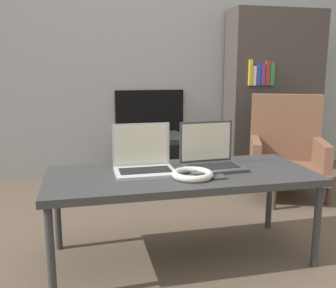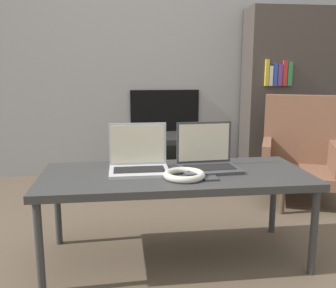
{
  "view_description": "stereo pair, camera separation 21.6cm",
  "coord_description": "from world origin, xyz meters",
  "px_view_note": "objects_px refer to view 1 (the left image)",
  "views": [
    {
      "loc": [
        -0.48,
        -1.46,
        0.98
      ],
      "look_at": [
        0.0,
        0.61,
        0.55
      ],
      "focal_mm": 40.0,
      "sensor_mm": 36.0,
      "label": 1
    },
    {
      "loc": [
        -0.26,
        -1.49,
        0.98
      ],
      "look_at": [
        0.0,
        0.61,
        0.55
      ],
      "focal_mm": 40.0,
      "sensor_mm": 36.0,
      "label": 2
    }
  ],
  "objects_px": {
    "phone": "(216,175)",
    "tv": "(155,158)",
    "headphones": "(192,174)",
    "laptop_left": "(144,161)",
    "laptop_right": "(211,157)",
    "armchair": "(286,148)"
  },
  "relations": [
    {
      "from": "armchair",
      "to": "laptop_left",
      "type": "bearing_deg",
      "value": -125.92
    },
    {
      "from": "headphones",
      "to": "tv",
      "type": "xyz_separation_m",
      "value": [
        0.11,
        1.54,
        -0.28
      ]
    },
    {
      "from": "laptop_left",
      "to": "tv",
      "type": "xyz_separation_m",
      "value": [
        0.32,
        1.37,
        -0.32
      ]
    },
    {
      "from": "headphones",
      "to": "tv",
      "type": "relative_size",
      "value": 0.39
    },
    {
      "from": "headphones",
      "to": "phone",
      "type": "relative_size",
      "value": 1.57
    },
    {
      "from": "laptop_right",
      "to": "tv",
      "type": "xyz_separation_m",
      "value": [
        -0.04,
        1.37,
        -0.32
      ]
    },
    {
      "from": "laptop_right",
      "to": "phone",
      "type": "height_order",
      "value": "laptop_right"
    },
    {
      "from": "laptop_left",
      "to": "headphones",
      "type": "xyz_separation_m",
      "value": [
        0.21,
        -0.17,
        -0.04
      ]
    },
    {
      "from": "headphones",
      "to": "tv",
      "type": "distance_m",
      "value": 1.57
    },
    {
      "from": "headphones",
      "to": "armchair",
      "type": "distance_m",
      "value": 1.4
    },
    {
      "from": "laptop_right",
      "to": "headphones",
      "type": "bearing_deg",
      "value": -135.76
    },
    {
      "from": "laptop_right",
      "to": "laptop_left",
      "type": "bearing_deg",
      "value": 176.4
    },
    {
      "from": "tv",
      "to": "phone",
      "type": "bearing_deg",
      "value": -89.72
    },
    {
      "from": "laptop_left",
      "to": "laptop_right",
      "type": "xyz_separation_m",
      "value": [
        0.36,
        -0.0,
        0.0
      ]
    },
    {
      "from": "tv",
      "to": "armchair",
      "type": "relative_size",
      "value": 0.66
    },
    {
      "from": "phone",
      "to": "tv",
      "type": "xyz_separation_m",
      "value": [
        -0.01,
        1.54,
        -0.27
      ]
    },
    {
      "from": "headphones",
      "to": "laptop_left",
      "type": "bearing_deg",
      "value": 141.64
    },
    {
      "from": "laptop_left",
      "to": "phone",
      "type": "distance_m",
      "value": 0.38
    },
    {
      "from": "armchair",
      "to": "phone",
      "type": "bearing_deg",
      "value": -111.96
    },
    {
      "from": "laptop_right",
      "to": "headphones",
      "type": "relative_size",
      "value": 1.55
    },
    {
      "from": "armchair",
      "to": "laptop_right",
      "type": "bearing_deg",
      "value": -116.79
    },
    {
      "from": "laptop_right",
      "to": "phone",
      "type": "relative_size",
      "value": 2.44
    }
  ]
}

